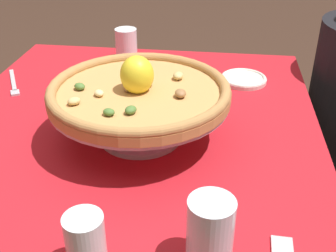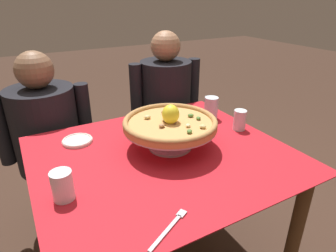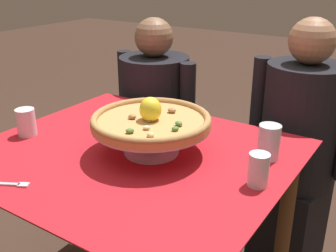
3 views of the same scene
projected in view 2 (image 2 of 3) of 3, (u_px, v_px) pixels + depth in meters
name	position (u px, v px, depth m)	size (l,w,h in m)	color
dining_table	(163.00, 176.00, 1.32)	(1.08, 0.95, 0.76)	brown
pizza_stand	(170.00, 132.00, 1.29)	(0.41, 0.41, 0.10)	#B7B7C1
pizza	(170.00, 122.00, 1.27)	(0.42, 0.42, 0.10)	tan
water_glass_back_right	(211.00, 109.00, 1.60)	(0.08, 0.08, 0.12)	silver
water_glass_side_right	(240.00, 121.00, 1.47)	(0.06, 0.06, 0.10)	silver
water_glass_side_left	(63.00, 187.00, 0.97)	(0.07, 0.07, 0.11)	white
side_plate	(77.00, 140.00, 1.36)	(0.14, 0.14, 0.02)	silver
dinner_fork	(170.00, 227.00, 0.87)	(0.18, 0.11, 0.01)	#B7B7C1
sugar_packet	(192.00, 112.00, 1.70)	(0.05, 0.04, 0.01)	beige
diner_left	(50.00, 148.00, 1.73)	(0.53, 0.41, 1.12)	gray
diner_right	(166.00, 119.00, 2.07)	(0.50, 0.38, 1.18)	black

